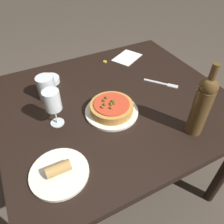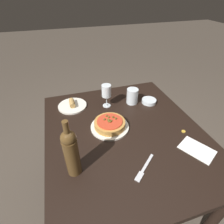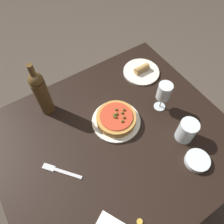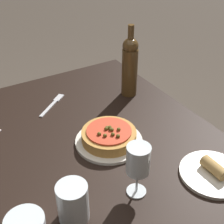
# 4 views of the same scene
# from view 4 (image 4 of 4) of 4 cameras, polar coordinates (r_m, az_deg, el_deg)

# --- Properties ---
(dining_table) EXTENTS (1.11, 0.97, 0.73)m
(dining_table) POSITION_cam_4_polar(r_m,az_deg,el_deg) (1.22, -5.20, -8.78)
(dining_table) COLOR black
(dining_table) RESTS_ON ground_plane
(dinner_plate) EXTENTS (0.25, 0.25, 0.01)m
(dinner_plate) POSITION_cam_4_polar(r_m,az_deg,el_deg) (1.14, -0.55, -5.37)
(dinner_plate) COLOR white
(dinner_plate) RESTS_ON dining_table
(pizza) EXTENTS (0.20, 0.20, 0.06)m
(pizza) POSITION_cam_4_polar(r_m,az_deg,el_deg) (1.12, -0.56, -4.27)
(pizza) COLOR #BC843D
(pizza) RESTS_ON dinner_plate
(wine_glass) EXTENTS (0.07, 0.07, 0.18)m
(wine_glass) POSITION_cam_4_polar(r_m,az_deg,el_deg) (0.89, 4.81, -8.94)
(wine_glass) COLOR silver
(wine_glass) RESTS_ON dining_table
(wine_bottle) EXTENTS (0.07, 0.07, 0.32)m
(wine_bottle) POSITION_cam_4_polar(r_m,az_deg,el_deg) (1.37, 3.28, 8.50)
(wine_bottle) COLOR brown
(wine_bottle) RESTS_ON dining_table
(water_cup) EXTENTS (0.09, 0.09, 0.12)m
(water_cup) POSITION_cam_4_polar(r_m,az_deg,el_deg) (0.88, -7.17, -16.08)
(water_cup) COLOR silver
(water_cup) RESTS_ON dining_table
(side_bowl) EXTENTS (0.11, 0.11, 0.03)m
(side_bowl) POSITION_cam_4_polar(r_m,az_deg,el_deg) (0.92, -15.71, -18.99)
(side_bowl) COLOR silver
(side_bowl) RESTS_ON dining_table
(fork) EXTENTS (0.14, 0.16, 0.00)m
(fork) POSITION_cam_4_polar(r_m,az_deg,el_deg) (1.38, -10.70, 1.51)
(fork) COLOR silver
(fork) RESTS_ON dining_table
(side_plate) EXTENTS (0.21, 0.21, 0.05)m
(side_plate) POSITION_cam_4_polar(r_m,az_deg,el_deg) (1.07, 17.95, -10.45)
(side_plate) COLOR white
(side_plate) RESTS_ON dining_table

